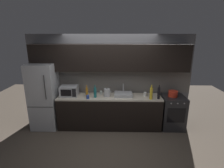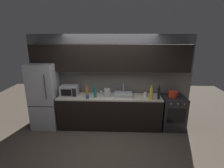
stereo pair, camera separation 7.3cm
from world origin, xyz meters
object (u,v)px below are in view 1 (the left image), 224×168
wine_bottle_dark (159,93)px  wine_bottle_teal (95,92)px  kettle (107,93)px  mug_blue (88,97)px  oven_range (172,112)px  mug_clear (101,93)px  microwave (69,91)px  refrigerator (44,96)px  wine_bottle_amber (87,92)px  cooking_pot (173,94)px  mug_white (145,94)px  wine_bottle_yellow (151,93)px

wine_bottle_dark → wine_bottle_teal: (-1.63, 0.07, -0.02)m
kettle → mug_blue: (-0.49, -0.18, -0.06)m
oven_range → mug_clear: 2.02m
microwave → wine_bottle_teal: size_ratio=1.40×
kettle → wine_bottle_dark: 1.33m
refrigerator → wine_bottle_amber: size_ratio=5.68×
oven_range → cooking_pot: (-0.04, 0.00, 0.53)m
wine_bottle_teal → mug_white: bearing=5.1°
oven_range → wine_bottle_teal: 2.17m
wine_bottle_yellow → mug_clear: wine_bottle_yellow is taller
mug_clear → cooking_pot: 1.92m
wine_bottle_dark → mug_white: (-0.31, 0.19, -0.10)m
wine_bottle_dark → refrigerator: bearing=176.7°
wine_bottle_amber → mug_clear: 0.42m
wine_bottle_amber → mug_clear: bearing=31.0°
mug_clear → cooking_pot: (1.92, -0.14, 0.03)m
microwave → wine_bottle_amber: wine_bottle_amber is taller
wine_bottle_dark → wine_bottle_amber: wine_bottle_dark is taller
microwave → cooking_pot: (2.76, -0.02, -0.06)m
kettle → mug_clear: bearing=137.3°
cooking_pot → mug_blue: bearing=-174.9°
kettle → wine_bottle_yellow: 1.14m
wine_bottle_dark → wine_bottle_amber: bearing=176.8°
cooking_pot → mug_clear: bearing=175.8°
wine_bottle_amber → mug_white: bearing=3.2°
wine_bottle_amber → microwave: bearing=169.8°
wine_bottle_dark → mug_clear: wine_bottle_dark is taller
wine_bottle_dark → wine_bottle_teal: wine_bottle_dark is taller
microwave → mug_clear: (0.84, 0.12, -0.09)m
microwave → mug_blue: 0.57m
oven_range → wine_bottle_dark: (-0.46, -0.17, 0.60)m
wine_bottle_yellow → mug_white: wine_bottle_yellow is taller
oven_range → wine_bottle_teal: wine_bottle_teal is taller
kettle → mug_white: bearing=2.1°
wine_bottle_teal → refrigerator: bearing=175.9°
mug_clear → refrigerator: bearing=-174.7°
microwave → mug_white: 2.03m
wine_bottle_yellow → mug_white: (-0.11, 0.22, -0.10)m
refrigerator → wine_bottle_yellow: size_ratio=4.76×
mug_clear → mug_white: bearing=-5.9°
microwave → wine_bottle_teal: (0.71, -0.12, 0.00)m
refrigerator → cooking_pot: 3.44m
refrigerator → microwave: bearing=1.6°
oven_range → wine_bottle_amber: size_ratio=2.89×
kettle → mug_white: 1.02m
refrigerator → wine_bottle_dark: 3.02m
wine_bottle_dark → mug_clear: bearing=168.2°
mug_white → mug_blue: (-1.50, -0.22, -0.01)m
refrigerator → kettle: 1.70m
mug_clear → mug_blue: bearing=-132.5°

